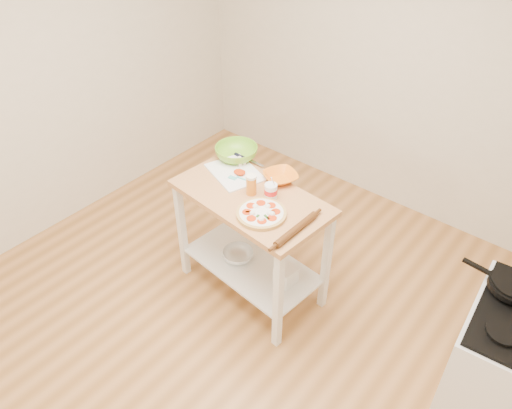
{
  "coord_description": "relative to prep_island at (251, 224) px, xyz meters",
  "views": [
    {
      "loc": [
        1.62,
        -1.52,
        2.92
      ],
      "look_at": [
        -0.1,
        0.54,
        0.83
      ],
      "focal_mm": 35.0,
      "sensor_mm": 36.0,
      "label": 1
    }
  ],
  "objects": [
    {
      "name": "knife",
      "position": [
        -0.32,
        0.31,
        0.27
      ],
      "size": [
        0.27,
        0.03,
        0.01
      ],
      "rotation": [
        0.0,
        0.0,
        -0.03
      ],
      "color": "silver",
      "rests_on": "cutting_board"
    },
    {
      "name": "green_bowl",
      "position": [
        -0.38,
        0.28,
        0.31
      ],
      "size": [
        0.43,
        0.43,
        0.1
      ],
      "primitive_type": "imported",
      "rotation": [
        0.0,
        0.0,
        -0.46
      ],
      "color": "#6EAF28",
      "rests_on": "prep_island"
    },
    {
      "name": "room_shell",
      "position": [
        0.13,
        -0.53,
        0.71
      ],
      "size": [
        4.04,
        4.54,
        2.74
      ],
      "color": "#B57B42",
      "rests_on": "ground"
    },
    {
      "name": "cutting_board",
      "position": [
        -0.26,
        0.14,
        0.26
      ],
      "size": [
        0.48,
        0.42,
        0.04
      ],
      "rotation": [
        0.0,
        0.0,
        -0.35
      ],
      "color": "white",
      "rests_on": "prep_island"
    },
    {
      "name": "prep_island",
      "position": [
        0.0,
        0.0,
        0.0
      ],
      "size": [
        1.13,
        0.69,
        0.9
      ],
      "rotation": [
        0.0,
        0.0,
        -0.09
      ],
      "color": "tan",
      "rests_on": "ground"
    },
    {
      "name": "rolling_pin",
      "position": [
        0.46,
        -0.12,
        0.28
      ],
      "size": [
        0.06,
        0.39,
        0.04
      ],
      "primitive_type": "cylinder",
      "rotation": [
        1.57,
        0.0,
        -0.03
      ],
      "color": "#562F13",
      "rests_on": "prep_island"
    },
    {
      "name": "pizza",
      "position": [
        0.19,
        -0.12,
        0.27
      ],
      "size": [
        0.32,
        0.32,
        0.05
      ],
      "rotation": [
        0.0,
        0.0,
        -0.33
      ],
      "color": "tan",
      "rests_on": "prep_island"
    },
    {
      "name": "yogurt_tub",
      "position": [
        0.12,
        0.07,
        0.31
      ],
      "size": [
        0.09,
        0.09,
        0.19
      ],
      "color": "white",
      "rests_on": "prep_island"
    },
    {
      "name": "beer_pint",
      "position": [
        -0.01,
        0.02,
        0.33
      ],
      "size": [
        0.07,
        0.07,
        0.15
      ],
      "color": "orange",
      "rests_on": "prep_island"
    },
    {
      "name": "spatula",
      "position": [
        -0.18,
        0.08,
        0.27
      ],
      "size": [
        0.15,
        0.07,
        0.01
      ],
      "rotation": [
        0.0,
        0.0,
        0.14
      ],
      "color": "#4DBBB6",
      "rests_on": "cutting_board"
    },
    {
      "name": "shelf_glass_bowl",
      "position": [
        -0.11,
        -0.03,
        -0.35
      ],
      "size": [
        0.3,
        0.3,
        0.07
      ],
      "primitive_type": "imported",
      "rotation": [
        0.0,
        0.0,
        -0.33
      ],
      "color": "silver",
      "rests_on": "prep_island"
    },
    {
      "name": "shelf_bin",
      "position": [
        0.31,
        0.01,
        -0.32
      ],
      "size": [
        0.15,
        0.15,
        0.13
      ],
      "primitive_type": "cube",
      "rotation": [
        0.0,
        0.0,
        -0.09
      ],
      "color": "white",
      "rests_on": "prep_island"
    },
    {
      "name": "gas_stove",
      "position": [
        1.82,
        0.06,
        -0.17
      ],
      "size": [
        0.67,
        0.76,
        1.11
      ],
      "rotation": [
        0.0,
        0.0,
        0.09
      ],
      "color": "white",
      "rests_on": "ground"
    },
    {
      "name": "orange_bowl",
      "position": [
        0.05,
        0.27,
        0.28
      ],
      "size": [
        0.31,
        0.31,
        0.06
      ],
      "primitive_type": "imported",
      "rotation": [
        0.0,
        0.0,
        -0.46
      ],
      "color": "orange",
      "rests_on": "prep_island"
    }
  ]
}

